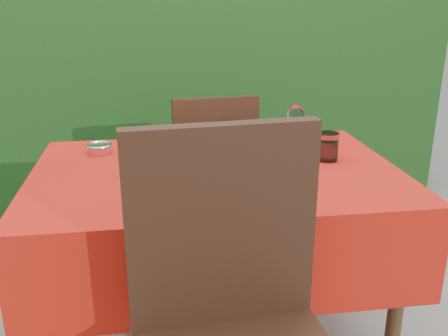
{
  "coord_description": "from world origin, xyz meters",
  "views": [
    {
      "loc": [
        -0.21,
        -1.62,
        1.32
      ],
      "look_at": [
        0.02,
        -0.05,
        0.77
      ],
      "focal_mm": 40.0,
      "sensor_mm": 36.0,
      "label": 1
    }
  ],
  "objects": [
    {
      "name": "hedge",
      "position": [
        0.0,
        1.55,
        0.92
      ],
      "size": [
        3.2,
        0.55,
        1.78
      ],
      "color": "black",
      "rests_on": "ground"
    },
    {
      "name": "pizza_plate",
      "position": [
        -0.07,
        -0.07,
        0.78
      ],
      "size": [
        0.41,
        0.41,
        0.07
      ],
      "rotation": [
        0.0,
        0.0,
        -0.37
      ],
      "color": "white",
      "rests_on": "dining_table"
    },
    {
      "name": "water_glass",
      "position": [
        0.41,
        0.04,
        0.79
      ],
      "size": [
        0.08,
        0.08,
        0.1
      ],
      "color": "silver",
      "rests_on": "dining_table"
    },
    {
      "name": "wine_glass",
      "position": [
        0.35,
        0.24,
        0.87
      ],
      "size": [
        0.07,
        0.07,
        0.17
      ],
      "color": "silver",
      "rests_on": "dining_table"
    },
    {
      "name": "chair_near",
      "position": [
        -0.05,
        -0.64,
        0.6
      ],
      "size": [
        0.51,
        0.51,
        1.04
      ],
      "rotation": [
        0.0,
        0.0,
        0.09
      ],
      "color": "black",
      "rests_on": "ground"
    },
    {
      "name": "fork",
      "position": [
        -0.27,
        -0.02,
        0.75
      ],
      "size": [
        0.08,
        0.17,
        0.0
      ],
      "primitive_type": "cube",
      "rotation": [
        0.0,
        0.0,
        0.33
      ],
      "color": "#B7B8BE",
      "rests_on": "dining_table"
    },
    {
      "name": "steel_ramekin",
      "position": [
        -0.41,
        0.25,
        0.76
      ],
      "size": [
        0.09,
        0.09,
        0.03
      ],
      "primitive_type": "cylinder",
      "color": "#B8B8C0",
      "rests_on": "dining_table"
    },
    {
      "name": "pasta_plate",
      "position": [
        0.07,
        0.27,
        0.77
      ],
      "size": [
        0.26,
        0.26,
        0.07
      ],
      "rotation": [
        0.0,
        0.0,
        0.06
      ],
      "color": "white",
      "rests_on": "dining_table"
    },
    {
      "name": "dining_table",
      "position": [
        0.0,
        0.0,
        0.6
      ],
      "size": [
        1.26,
        0.86,
        0.75
      ],
      "color": "#442B16",
      "rests_on": "ground"
    },
    {
      "name": "chair_far",
      "position": [
        0.07,
        0.68,
        0.51
      ],
      "size": [
        0.44,
        0.44,
        0.88
      ],
      "rotation": [
        0.0,
        0.0,
        3.24
      ],
      "color": "black",
      "rests_on": "ground"
    }
  ]
}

